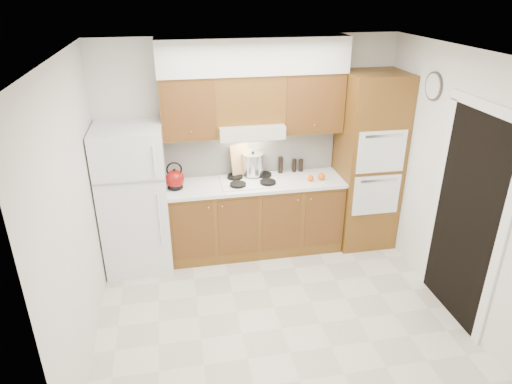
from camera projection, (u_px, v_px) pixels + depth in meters
floor at (274, 307)px, 4.83m from camera, size 3.60×3.60×0.00m
ceiling at (279, 53)px, 3.74m from camera, size 3.60×3.60×0.00m
wall_back at (249, 145)px, 5.62m from camera, size 3.60×0.02×2.60m
wall_left at (76, 213)px, 3.98m from camera, size 0.02×3.00×2.60m
wall_right at (450, 182)px, 4.59m from camera, size 0.02×3.00×2.60m
fridge at (135, 199)px, 5.25m from camera, size 0.75×0.72×1.72m
base_cabinets at (255, 217)px, 5.72m from camera, size 2.11×0.60×0.90m
countertop at (256, 183)px, 5.51m from camera, size 2.13×0.62×0.04m
backsplash at (251, 152)px, 5.65m from camera, size 2.11×0.03×0.56m
oven_cabinet at (368, 162)px, 5.66m from camera, size 0.70×0.65×2.20m
upper_cab_left at (189, 107)px, 5.12m from camera, size 0.63×0.33×0.70m
upper_cab_right at (311, 102)px, 5.37m from camera, size 0.73×0.33×0.70m
range_hood at (250, 129)px, 5.30m from camera, size 0.75×0.45×0.15m
upper_cab_over_hood at (249, 98)px, 5.21m from camera, size 0.75×0.33×0.55m
soffit at (253, 55)px, 5.01m from camera, size 2.13×0.36×0.40m
cooktop at (251, 181)px, 5.51m from camera, size 0.74×0.50×0.01m
doorway at (465, 220)px, 4.38m from camera, size 0.02×0.90×2.10m
wall_clock at (434, 86)px, 4.72m from camera, size 0.02×0.30×0.30m
kettle at (175, 179)px, 5.27m from camera, size 0.27×0.27×0.22m
cutting_board at (242, 160)px, 5.60m from camera, size 0.32×0.19×0.40m
stock_pot at (253, 164)px, 5.59m from camera, size 0.29×0.29×0.26m
condiment_a at (281, 165)px, 5.72m from camera, size 0.06×0.06×0.21m
condiment_b at (294, 165)px, 5.76m from camera, size 0.06×0.06×0.17m
condiment_c at (301, 165)px, 5.78m from camera, size 0.07×0.07×0.16m
orange_near at (321, 176)px, 5.54m from camera, size 0.11×0.11×0.09m
orange_far at (311, 178)px, 5.50m from camera, size 0.08×0.08×0.08m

